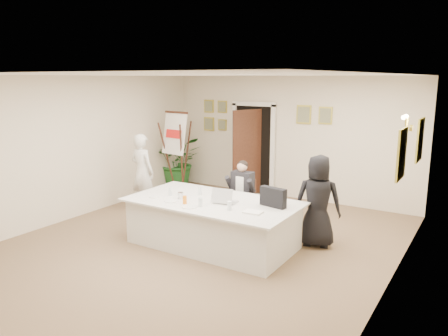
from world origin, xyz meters
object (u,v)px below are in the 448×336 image
laptop (226,194)px  laptop_bag (273,197)px  steel_jug (181,196)px  flip_chart (178,157)px  standing_man (142,172)px  paper_stack (253,212)px  conference_table (213,223)px  seated_man (241,194)px  oj_glass (185,200)px  potted_palm (179,161)px  standing_woman (318,201)px

laptop → laptop_bag: 0.77m
laptop_bag → steel_jug: 1.56m
flip_chart → standing_man: flip_chart is taller
paper_stack → steel_jug: size_ratio=2.48×
conference_table → seated_man: (-0.07, 1.08, 0.24)m
conference_table → steel_jug: bearing=-159.6°
seated_man → flip_chart: (-2.42, 1.22, 0.26)m
laptop → paper_stack: 0.71m
oj_glass → steel_jug: 0.31m
laptop → laptop_bag: size_ratio=0.84×
flip_chart → oj_glass: 3.49m
flip_chart → steel_jug: flip_chart is taller
conference_table → laptop_bag: size_ratio=6.45×
paper_stack → oj_glass: size_ratio=2.10×
standing_man → potted_palm: bearing=-69.3°
standing_man → oj_glass: bearing=151.9°
conference_table → oj_glass: 0.66m
flip_chart → standing_man: bearing=-85.8°
conference_table → flip_chart: 3.43m
laptop_bag → steel_jug: bearing=-154.9°
potted_palm → oj_glass: bearing=-51.0°
paper_stack → potted_palm: bearing=140.4°
seated_man → standing_man: standing_man is taller
standing_woman → steel_jug: (-1.99, -1.09, 0.06)m
flip_chart → laptop: bearing=-39.8°
conference_table → standing_man: (-2.39, 0.94, 0.42)m
flip_chart → paper_stack: bearing=-37.1°
standing_man → laptop_bag: size_ratio=3.71×
potted_palm → conference_table: bearing=-44.6°
conference_table → standing_woman: standing_woman is taller
seated_man → standing_woman: size_ratio=0.83×
oj_glass → conference_table: bearing=55.2°
potted_palm → oj_glass: potted_palm is taller
paper_stack → steel_jug: steel_jug is taller
potted_palm → paper_stack: (3.87, -3.20, 0.13)m
flip_chart → standing_woman: size_ratio=1.27×
flip_chart → potted_palm: bearing=127.4°
paper_stack → oj_glass: bearing=-172.7°
seated_man → laptop: size_ratio=3.46×
paper_stack → steel_jug: (-1.40, 0.06, 0.04)m
seated_man → paper_stack: (0.95, -1.33, 0.15)m
conference_table → potted_palm: size_ratio=2.15×
standing_woman → flip_chart: bearing=-33.5°
flip_chart → conference_table: bearing=-42.7°
potted_palm → steel_jug: (2.48, -3.15, 0.18)m
laptop → oj_glass: (-0.52, -0.42, -0.07)m
potted_palm → oj_glass: (2.72, -3.35, 0.19)m
laptop_bag → oj_glass: bearing=-144.3°
laptop_bag → conference_table: bearing=-157.8°
seated_man → oj_glass: (-0.20, -1.48, 0.20)m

